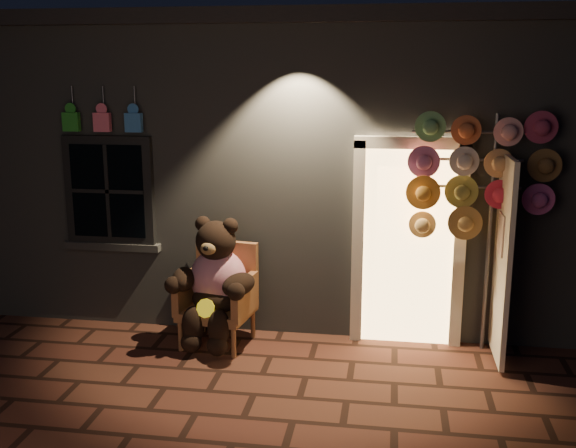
# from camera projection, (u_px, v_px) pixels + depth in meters

# --- Properties ---
(ground) EXTENTS (60.00, 60.00, 0.00)m
(ground) POSITION_uv_depth(u_px,v_px,m) (254.00, 394.00, 6.04)
(ground) COLOR #4E2A1E
(ground) RESTS_ON ground
(shop_building) EXTENTS (7.30, 5.95, 3.51)m
(shop_building) POSITION_uv_depth(u_px,v_px,m) (310.00, 150.00, 9.49)
(shop_building) COLOR slate
(shop_building) RESTS_ON ground
(wicker_armchair) EXTENTS (0.81, 0.75, 1.06)m
(wicker_armchair) POSITION_uv_depth(u_px,v_px,m) (220.00, 294.00, 7.12)
(wicker_armchair) COLOR #935938
(wicker_armchair) RESTS_ON ground
(teddy_bear) EXTENTS (0.96, 0.81, 1.34)m
(teddy_bear) POSITION_uv_depth(u_px,v_px,m) (215.00, 282.00, 6.95)
(teddy_bear) COLOR #B2133D
(teddy_bear) RESTS_ON ground
(hat_rack) EXTENTS (1.39, 0.22, 2.45)m
(hat_rack) POSITION_uv_depth(u_px,v_px,m) (478.00, 172.00, 6.55)
(hat_rack) COLOR #59595E
(hat_rack) RESTS_ON ground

